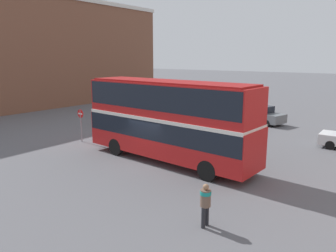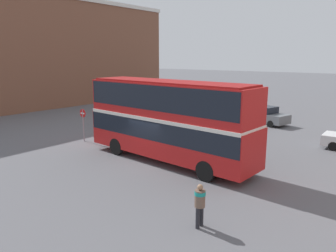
{
  "view_description": "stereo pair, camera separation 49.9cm",
  "coord_description": "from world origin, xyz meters",
  "px_view_note": "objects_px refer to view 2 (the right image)",
  "views": [
    {
      "loc": [
        12.11,
        -13.99,
        6.11
      ],
      "look_at": [
        0.77,
        0.87,
        2.15
      ],
      "focal_mm": 35.0,
      "sensor_mm": 36.0,
      "label": 1
    },
    {
      "loc": [
        12.51,
        -13.68,
        6.11
      ],
      "look_at": [
        0.77,
        0.87,
        2.15
      ],
      "focal_mm": 35.0,
      "sensor_mm": 36.0,
      "label": 2
    }
  ],
  "objects_px": {
    "pedestrian_foreground": "(200,201)",
    "parked_car_side_street": "(264,115)",
    "no_entry_sign": "(83,120)",
    "double_decker_bus": "(168,116)"
  },
  "relations": [
    {
      "from": "pedestrian_foreground",
      "to": "no_entry_sign",
      "type": "distance_m",
      "value": 14.51
    },
    {
      "from": "double_decker_bus",
      "to": "pedestrian_foreground",
      "type": "distance_m",
      "value": 8.0
    },
    {
      "from": "double_decker_bus",
      "to": "parked_car_side_street",
      "type": "height_order",
      "value": "double_decker_bus"
    },
    {
      "from": "double_decker_bus",
      "to": "no_entry_sign",
      "type": "xyz_separation_m",
      "value": [
        -7.83,
        -0.19,
        -1.14
      ]
    },
    {
      "from": "double_decker_bus",
      "to": "no_entry_sign",
      "type": "height_order",
      "value": "double_decker_bus"
    },
    {
      "from": "pedestrian_foreground",
      "to": "parked_car_side_street",
      "type": "distance_m",
      "value": 20.44
    },
    {
      "from": "double_decker_bus",
      "to": "pedestrian_foreground",
      "type": "bearing_deg",
      "value": -40.06
    },
    {
      "from": "pedestrian_foreground",
      "to": "parked_car_side_street",
      "type": "relative_size",
      "value": 0.34
    },
    {
      "from": "no_entry_sign",
      "to": "parked_car_side_street",
      "type": "bearing_deg",
      "value": 61.98
    },
    {
      "from": "double_decker_bus",
      "to": "parked_car_side_street",
      "type": "bearing_deg",
      "value": 93.09
    }
  ]
}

